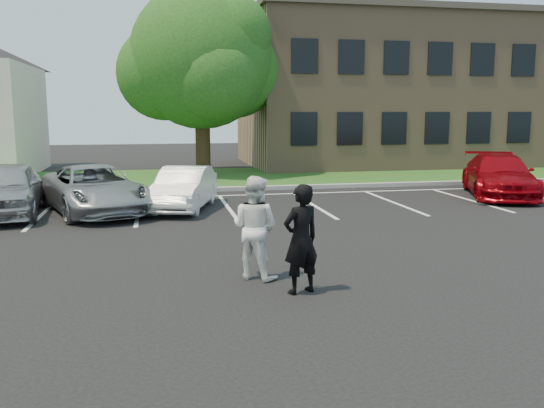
# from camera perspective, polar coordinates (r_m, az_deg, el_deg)

# --- Properties ---
(ground_plane) EXTENTS (90.00, 90.00, 0.00)m
(ground_plane) POSITION_cam_1_polar(r_m,az_deg,el_deg) (10.64, 1.08, -7.51)
(ground_plane) COLOR black
(ground_plane) RESTS_ON ground
(curb) EXTENTS (40.00, 0.30, 0.15)m
(curb) POSITION_cam_1_polar(r_m,az_deg,el_deg) (22.26, -5.62, 1.47)
(curb) COLOR gray
(curb) RESTS_ON ground
(grass_strip) EXTENTS (44.00, 8.00, 0.08)m
(grass_strip) POSITION_cam_1_polar(r_m,az_deg,el_deg) (26.22, -6.51, 2.55)
(grass_strip) COLOR #185014
(grass_strip) RESTS_ON ground
(stall_lines) EXTENTS (34.00, 5.36, 0.01)m
(stall_lines) POSITION_cam_1_polar(r_m,az_deg,el_deg) (19.48, -0.60, 0.20)
(stall_lines) COLOR white
(stall_lines) RESTS_ON ground
(office_building) EXTENTS (22.40, 10.40, 8.30)m
(office_building) POSITION_cam_1_polar(r_m,az_deg,el_deg) (35.84, 15.76, 10.65)
(office_building) COLOR #967559
(office_building) RESTS_ON ground
(tree) EXTENTS (7.80, 7.20, 8.80)m
(tree) POSITION_cam_1_polar(r_m,az_deg,el_deg) (27.77, -6.85, 13.89)
(tree) COLOR black
(tree) RESTS_ON ground
(man_black_suit) EXTENTS (0.80, 0.66, 1.87)m
(man_black_suit) POSITION_cam_1_polar(r_m,az_deg,el_deg) (9.68, 2.89, -3.50)
(man_black_suit) COLOR black
(man_black_suit) RESTS_ON ground
(man_white_shirt) EXTENTS (1.17, 1.15, 1.90)m
(man_white_shirt) POSITION_cam_1_polar(r_m,az_deg,el_deg) (10.54, -1.72, -2.34)
(man_white_shirt) COLOR white
(man_white_shirt) RESTS_ON ground
(car_silver_west) EXTENTS (2.37, 4.84, 1.59)m
(car_silver_west) POSITION_cam_1_polar(r_m,az_deg,el_deg) (18.57, -24.87, 1.35)
(car_silver_west) COLOR #A5A5AA
(car_silver_west) RESTS_ON ground
(car_silver_minivan) EXTENTS (3.97, 5.65, 1.43)m
(car_silver_minivan) POSITION_cam_1_polar(r_m,az_deg,el_deg) (18.20, -17.19, 1.41)
(car_silver_minivan) COLOR #A0A2A7
(car_silver_minivan) RESTS_ON ground
(car_white_sedan) EXTENTS (2.46, 4.24, 1.32)m
(car_white_sedan) POSITION_cam_1_polar(r_m,az_deg,el_deg) (18.22, -8.74, 1.54)
(car_white_sedan) COLOR white
(car_white_sedan) RESTS_ON ground
(car_red_compact) EXTENTS (3.93, 5.59, 1.50)m
(car_red_compact) POSITION_cam_1_polar(r_m,az_deg,el_deg) (22.31, 21.58, 2.64)
(car_red_compact) COLOR #8D030B
(car_red_compact) RESTS_ON ground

